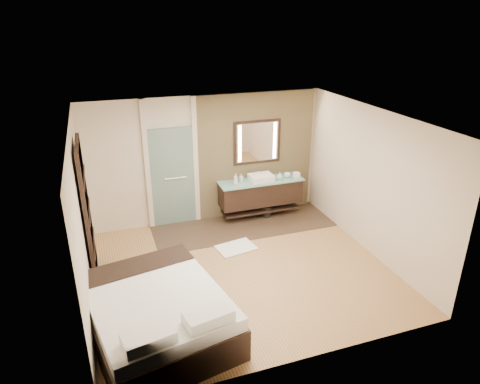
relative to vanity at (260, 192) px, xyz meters
name	(u,v)px	position (x,y,z in m)	size (l,w,h in m)	color
floor	(242,270)	(-1.10, -1.92, -0.58)	(5.00, 5.00, 0.00)	olive
tile_strip	(244,225)	(-0.50, -0.32, -0.57)	(3.80, 1.30, 0.01)	#3D2E21
stone_wall	(256,155)	(0.00, 0.29, 0.77)	(2.60, 0.08, 2.70)	tan
vanity	(260,192)	(0.00, 0.00, 0.00)	(1.85, 0.55, 0.88)	black
mirror_unit	(257,142)	(0.00, 0.24, 1.07)	(1.06, 0.04, 0.96)	black
frosted_door	(172,173)	(-1.85, 0.28, 0.56)	(1.10, 0.12, 2.70)	#A0CAC3
shoji_partition	(88,214)	(-3.53, -1.32, 0.63)	(0.06, 1.20, 2.40)	black
bed	(157,314)	(-2.75, -3.08, -0.23)	(2.12, 2.46, 0.84)	black
bath_mat	(236,247)	(-0.96, -1.17, -0.56)	(0.72, 0.50, 0.02)	white
waste_bin	(267,212)	(0.13, -0.07, -0.46)	(0.20, 0.20, 0.25)	black
tissue_box	(297,175)	(0.82, -0.07, 0.33)	(0.12, 0.12, 0.10)	white
soap_bottle_a	(236,179)	(-0.58, -0.04, 0.40)	(0.09, 0.09, 0.23)	silver
soap_bottle_b	(241,178)	(-0.42, 0.09, 0.36)	(0.07, 0.07, 0.16)	#B2B2B2
soap_bottle_c	(280,176)	(0.41, -0.08, 0.36)	(0.12, 0.12, 0.16)	silver
cup	(287,175)	(0.62, -0.02, 0.34)	(0.13, 0.13, 0.10)	white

